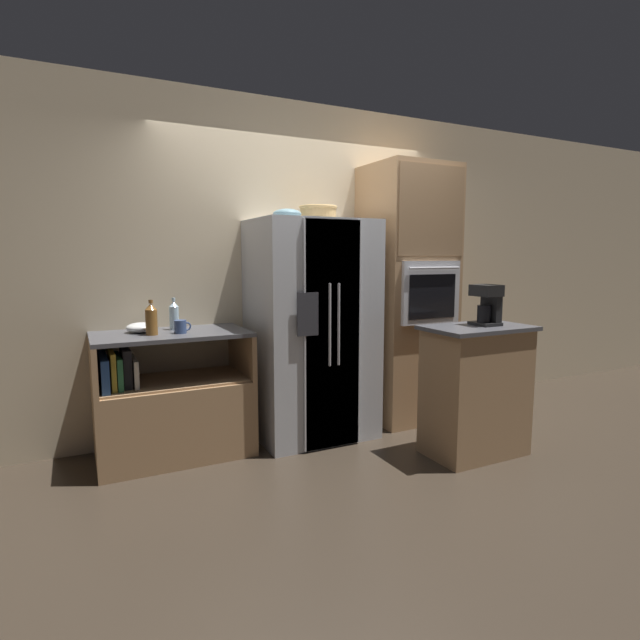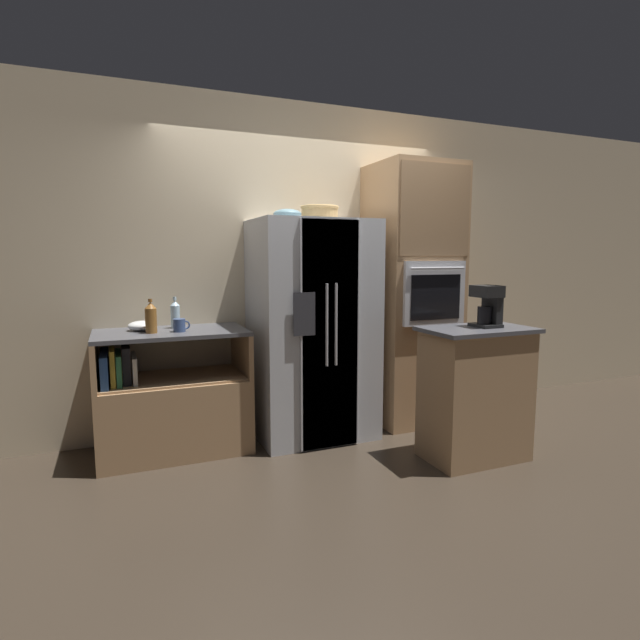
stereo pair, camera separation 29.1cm
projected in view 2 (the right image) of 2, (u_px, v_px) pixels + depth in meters
The scene contains 13 objects.
ground_plane at pixel (323, 436), 4.17m from camera, with size 20.00×20.00×0.00m, color #382D23.
wall_back at pixel (302, 266), 4.43m from camera, with size 12.00×0.06×2.80m.
counter_left at pixel (172, 407), 3.80m from camera, with size 1.10×0.63×0.94m.
refrigerator at pixel (313, 330), 4.11m from camera, with size 0.95×0.77×1.78m.
wall_oven at pixel (412, 295), 4.47m from camera, with size 0.72×0.73×2.29m.
island_counter at pixel (475, 393), 3.66m from camera, with size 0.79×0.49×0.98m.
wicker_basket at pixel (320, 213), 4.09m from camera, with size 0.32×0.32×0.12m.
fruit_bowl at pixel (287, 214), 3.93m from camera, with size 0.22×0.22×0.08m.
bottle_tall at pixel (175, 314), 3.86m from camera, with size 0.07×0.07×0.24m.
bottle_short at pixel (151, 317), 3.61m from camera, with size 0.08×0.08×0.25m.
mug at pixel (180, 325), 3.68m from camera, with size 0.12×0.09×0.10m.
mixing_bowl at pixel (142, 326), 3.74m from camera, with size 0.21×0.21×0.07m.
coffee_maker at pixel (488, 304), 3.62m from camera, with size 0.17×0.19×0.30m.
Camera 2 is at (-1.54, -3.71, 1.49)m, focal length 28.00 mm.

